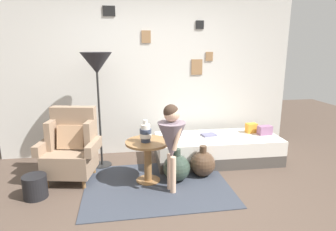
{
  "coord_description": "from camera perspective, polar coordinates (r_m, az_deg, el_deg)",
  "views": [
    {
      "loc": [
        -0.47,
        -2.81,
        1.77
      ],
      "look_at": [
        0.15,
        0.95,
        0.85
      ],
      "focal_mm": 30.81,
      "sensor_mm": 36.0,
      "label": 1
    }
  ],
  "objects": [
    {
      "name": "ground_plane",
      "position": [
        3.35,
        0.12,
        -18.3
      ],
      "size": [
        12.0,
        12.0,
        0.0
      ],
      "primitive_type": "plane",
      "color": "#4C3D33"
    },
    {
      "name": "daybed",
      "position": [
        4.62,
        9.69,
        -6.49
      ],
      "size": [
        1.92,
        0.84,
        0.4
      ],
      "color": "#4C4742",
      "rests_on": "ground"
    },
    {
      "name": "rug",
      "position": [
        3.86,
        -2.19,
        -13.62
      ],
      "size": [
        1.85,
        1.43,
        0.01
      ],
      "primitive_type": "cube",
      "color": "#333842",
      "rests_on": "ground"
    },
    {
      "name": "book_on_daybed",
      "position": [
        4.57,
        8.06,
        -3.79
      ],
      "size": [
        0.25,
        0.2,
        0.03
      ],
      "primitive_type": "cube",
      "rotation": [
        0.0,
        0.0,
        0.2
      ],
      "color": "slate",
      "rests_on": "daybed"
    },
    {
      "name": "floor_lamp",
      "position": [
        4.21,
        -13.93,
        9.28
      ],
      "size": [
        0.44,
        0.44,
        1.69
      ],
      "color": "black",
      "rests_on": "ground"
    },
    {
      "name": "magazine_basket",
      "position": [
        3.87,
        -24.8,
        -12.65
      ],
      "size": [
        0.28,
        0.28,
        0.28
      ],
      "primitive_type": "cylinder",
      "color": "black",
      "rests_on": "ground"
    },
    {
      "name": "person_child",
      "position": [
        3.46,
        0.72,
        -4.31
      ],
      "size": [
        0.34,
        0.34,
        1.11
      ],
      "color": "#D8AD8E",
      "rests_on": "ground"
    },
    {
      "name": "armchair",
      "position": [
        4.11,
        -18.56,
        -6.05
      ],
      "size": [
        0.84,
        0.7,
        0.97
      ],
      "color": "olive",
      "rests_on": "ground"
    },
    {
      "name": "pillow_head",
      "position": [
        4.82,
        18.6,
        -2.79
      ],
      "size": [
        0.22,
        0.14,
        0.14
      ],
      "primitive_type": "cube",
      "rotation": [
        0.0,
        0.0,
        0.11
      ],
      "color": "gray",
      "rests_on": "daybed"
    },
    {
      "name": "vase_striped",
      "position": [
        3.71,
        -4.46,
        -3.42
      ],
      "size": [
        0.15,
        0.15,
        0.29
      ],
      "color": "#2D384C",
      "rests_on": "side_table"
    },
    {
      "name": "demijohn_far",
      "position": [
        4.09,
        6.88,
        -9.4
      ],
      "size": [
        0.35,
        0.35,
        0.44
      ],
      "color": "#473323",
      "rests_on": "ground"
    },
    {
      "name": "pillow_mid",
      "position": [
        4.86,
        16.15,
        -2.39
      ],
      "size": [
        0.18,
        0.14,
        0.15
      ],
      "primitive_type": "cube",
      "rotation": [
        0.0,
        0.0,
        0.09
      ],
      "color": "orange",
      "rests_on": "daybed"
    },
    {
      "name": "demijohn_near",
      "position": [
        3.92,
        1.71,
        -10.25
      ],
      "size": [
        0.37,
        0.37,
        0.45
      ],
      "color": "#2D3D33",
      "rests_on": "ground"
    },
    {
      "name": "gallery_wall",
      "position": [
        4.8,
        -3.73,
        7.96
      ],
      "size": [
        4.8,
        0.12,
        2.6
      ],
      "color": "beige",
      "rests_on": "ground"
    },
    {
      "name": "side_table",
      "position": [
        3.82,
        -4.02,
        -7.36
      ],
      "size": [
        0.58,
        0.58,
        0.56
      ],
      "color": "olive",
      "rests_on": "ground"
    }
  ]
}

